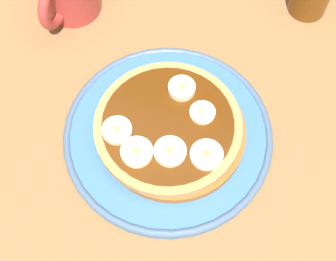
# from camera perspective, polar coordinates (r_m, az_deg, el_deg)

# --- Properties ---
(ground_plane) EXTENTS (1.40, 1.40, 0.03)m
(ground_plane) POSITION_cam_1_polar(r_m,az_deg,el_deg) (0.54, 0.00, -1.55)
(ground_plane) COLOR olive
(plate) EXTENTS (0.24, 0.24, 0.01)m
(plate) POSITION_cam_1_polar(r_m,az_deg,el_deg) (0.51, 0.00, -0.46)
(plate) COLOR #3F72B2
(plate) RESTS_ON ground_plane
(pancake_stack) EXTENTS (0.17, 0.17, 0.02)m
(pancake_stack) POSITION_cam_1_polar(r_m,az_deg,el_deg) (0.50, 0.20, 0.47)
(pancake_stack) COLOR #A55E28
(pancake_stack) RESTS_ON plate
(banana_slice_0) EXTENTS (0.03, 0.03, 0.01)m
(banana_slice_0) POSITION_cam_1_polar(r_m,az_deg,el_deg) (0.49, -6.53, -0.02)
(banana_slice_0) COLOR #FEE0BB
(banana_slice_0) RESTS_ON pancake_stack
(banana_slice_1) EXTENTS (0.03, 0.03, 0.01)m
(banana_slice_1) POSITION_cam_1_polar(r_m,az_deg,el_deg) (0.50, 4.42, 2.27)
(banana_slice_1) COLOR #EEECB9
(banana_slice_1) RESTS_ON pancake_stack
(banana_slice_2) EXTENTS (0.03, 0.03, 0.01)m
(banana_slice_2) POSITION_cam_1_polar(r_m,az_deg,el_deg) (0.51, 2.21, 5.25)
(banana_slice_2) COLOR #F6EEC2
(banana_slice_2) RESTS_ON pancake_stack
(banana_slice_3) EXTENTS (0.04, 0.04, 0.01)m
(banana_slice_3) POSITION_cam_1_polar(r_m,az_deg,el_deg) (0.47, 0.27, -2.72)
(banana_slice_3) COLOR #F2EBC0
(banana_slice_3) RESTS_ON pancake_stack
(banana_slice_4) EXTENTS (0.04, 0.04, 0.01)m
(banana_slice_4) POSITION_cam_1_polar(r_m,az_deg,el_deg) (0.47, 4.94, -3.13)
(banana_slice_4) COLOR #F1E5C4
(banana_slice_4) RESTS_ON pancake_stack
(banana_slice_5) EXTENTS (0.03, 0.03, 0.01)m
(banana_slice_5) POSITION_cam_1_polar(r_m,az_deg,el_deg) (0.47, -4.01, -2.80)
(banana_slice_5) COLOR #ECF3B7
(banana_slice_5) RESTS_ON pancake_stack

